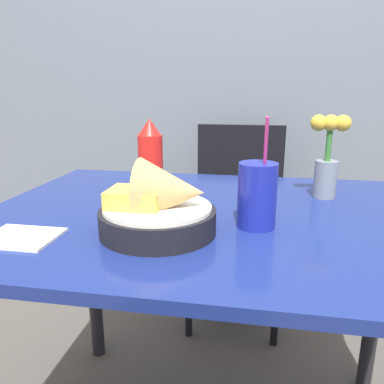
% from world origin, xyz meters
% --- Properties ---
extents(wall_window, '(7.00, 0.06, 2.60)m').
position_xyz_m(wall_window, '(0.00, 1.08, 1.30)').
color(wall_window, slate).
rests_on(wall_window, ground_plane).
extents(dining_table, '(1.13, 0.81, 0.74)m').
position_xyz_m(dining_table, '(0.00, 0.00, 0.64)').
color(dining_table, navy).
rests_on(dining_table, ground_plane).
extents(chair_far_window, '(0.40, 0.40, 0.87)m').
position_xyz_m(chair_far_window, '(0.01, 0.80, 0.51)').
color(chair_far_window, black).
rests_on(chair_far_window, ground_plane).
extents(food_basket, '(0.24, 0.24, 0.16)m').
position_xyz_m(food_basket, '(-0.10, -0.16, 0.80)').
color(food_basket, black).
rests_on(food_basket, dining_table).
extents(ketchup_bottle, '(0.06, 0.06, 0.22)m').
position_xyz_m(ketchup_bottle, '(-0.18, 0.06, 0.85)').
color(ketchup_bottle, red).
rests_on(ketchup_bottle, dining_table).
extents(drink_cup, '(0.08, 0.08, 0.24)m').
position_xyz_m(drink_cup, '(0.09, -0.08, 0.81)').
color(drink_cup, '#192399').
rests_on(drink_cup, dining_table).
extents(flower_vase, '(0.10, 0.06, 0.22)m').
position_xyz_m(flower_vase, '(0.28, 0.18, 0.85)').
color(flower_vase, gray).
rests_on(flower_vase, dining_table).
extents(napkin, '(0.14, 0.11, 0.01)m').
position_xyz_m(napkin, '(-0.36, -0.24, 0.75)').
color(napkin, white).
rests_on(napkin, dining_table).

